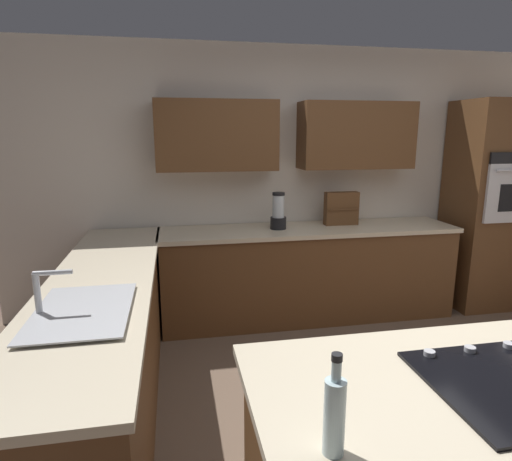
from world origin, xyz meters
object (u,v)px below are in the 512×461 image
wall_oven (492,206)px  blender (278,213)px  spice_rack (341,208)px  oil_bottle (334,414)px  sink_unit (81,310)px

wall_oven → blender: size_ratio=6.11×
wall_oven → spice_rack: (1.60, -0.08, 0.01)m
oil_bottle → wall_oven: bearing=-134.2°
blender → wall_oven: bearing=179.7°
wall_oven → blender: (2.25, -0.01, -0.00)m
spice_rack → oil_bottle: (1.19, 2.96, -0.04)m
wall_oven → oil_bottle: size_ratio=6.92×
wall_oven → spice_rack: wall_oven is taller
wall_oven → oil_bottle: wall_oven is taller
sink_unit → blender: (-1.43, -1.74, 0.13)m
blender → spice_rack: (-0.65, -0.07, 0.01)m
blender → spice_rack: blender is taller
spice_rack → oil_bottle: size_ratio=1.09×
sink_unit → oil_bottle: 1.46m
sink_unit → oil_bottle: (-0.89, 1.15, 0.10)m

